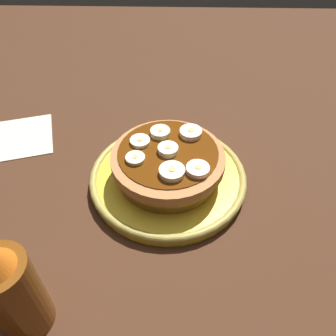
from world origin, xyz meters
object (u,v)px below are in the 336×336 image
(pancake_stack, at_px, (168,163))
(banana_slice_0, at_px, (165,149))
(banana_slice_3, at_px, (160,133))
(banana_slice_6, at_px, (191,133))
(syrup_bottle, at_px, (11,291))
(napkin, at_px, (19,137))
(plate, at_px, (168,177))
(banana_slice_4, at_px, (135,159))
(banana_slice_2, at_px, (172,172))
(banana_slice_5, at_px, (140,141))
(banana_slice_1, at_px, (198,170))

(pancake_stack, bearing_deg, banana_slice_0, -24.84)
(banana_slice_3, relative_size, banana_slice_6, 0.89)
(syrup_bottle, bearing_deg, napkin, -69.80)
(plate, xyz_separation_m, banana_slice_3, (0.01, -0.04, 0.06))
(pancake_stack, bearing_deg, napkin, -20.57)
(banana_slice_3, xyz_separation_m, syrup_bottle, (0.13, 0.25, -0.00))
(banana_slice_4, bearing_deg, banana_slice_3, -119.95)
(banana_slice_2, relative_size, banana_slice_3, 1.18)
(banana_slice_2, xyz_separation_m, banana_slice_5, (0.05, -0.06, -0.00))
(banana_slice_1, xyz_separation_m, napkin, (0.30, -0.13, -0.06))
(banana_slice_0, bearing_deg, banana_slice_3, -76.44)
(banana_slice_1, height_order, banana_slice_5, banana_slice_1)
(plate, bearing_deg, banana_slice_4, 21.66)
(banana_slice_0, xyz_separation_m, banana_slice_5, (0.04, -0.02, -0.00))
(plate, height_order, banana_slice_6, banana_slice_6)
(banana_slice_1, distance_m, banana_slice_5, 0.10)
(napkin, bearing_deg, banana_slice_3, 166.34)
(plate, xyz_separation_m, banana_slice_6, (-0.03, -0.04, 0.06))
(banana_slice_4, bearing_deg, banana_slice_0, -154.46)
(napkin, bearing_deg, banana_slice_1, 155.80)
(banana_slice_2, bearing_deg, banana_slice_0, -77.30)
(syrup_bottle, bearing_deg, banana_slice_0, -124.26)
(plate, height_order, napkin, plate)
(plate, bearing_deg, banana_slice_2, 98.35)
(plate, distance_m, banana_slice_4, 0.07)
(pancake_stack, xyz_separation_m, banana_slice_5, (0.04, -0.02, 0.02))
(banana_slice_5, xyz_separation_m, napkin, (0.22, -0.08, -0.06))
(banana_slice_3, relative_size, banana_slice_5, 1.01)
(banana_slice_3, bearing_deg, syrup_bottle, 61.29)
(banana_slice_6, bearing_deg, banana_slice_5, 15.02)
(banana_slice_1, height_order, banana_slice_3, same)
(banana_slice_5, bearing_deg, banana_slice_1, 145.28)
(plate, relative_size, banana_slice_4, 8.73)
(plate, distance_m, banana_slice_5, 0.07)
(pancake_stack, xyz_separation_m, banana_slice_6, (-0.03, -0.04, 0.03))
(banana_slice_0, distance_m, banana_slice_1, 0.06)
(banana_slice_2, bearing_deg, banana_slice_3, -76.92)
(banana_slice_5, relative_size, syrup_bottle, 0.20)
(syrup_bottle, bearing_deg, banana_slice_4, -118.36)
(banana_slice_3, bearing_deg, banana_slice_5, 33.96)
(banana_slice_1, distance_m, banana_slice_4, 0.09)
(banana_slice_4, xyz_separation_m, banana_slice_6, (-0.08, -0.06, 0.00))
(banana_slice_3, bearing_deg, banana_slice_4, 60.05)
(banana_slice_1, relative_size, banana_slice_4, 1.17)
(banana_slice_3, bearing_deg, pancake_stack, 108.77)
(banana_slice_4, relative_size, banana_slice_5, 0.92)
(plate, bearing_deg, napkin, -20.56)
(pancake_stack, xyz_separation_m, banana_slice_1, (-0.04, 0.04, 0.03))
(banana_slice_0, height_order, banana_slice_2, same)
(pancake_stack, distance_m, syrup_bottle, 0.26)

